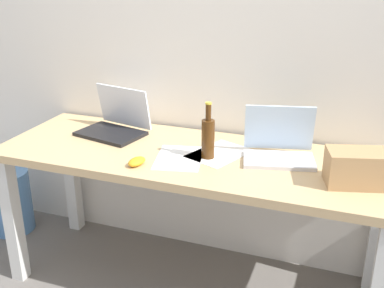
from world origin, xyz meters
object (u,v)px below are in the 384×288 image
(desk, at_px, (192,173))
(laptop_right, at_px, (279,147))
(laptop_left, at_px, (115,124))
(computer_mouse, at_px, (137,162))
(cardboard_box, at_px, (356,168))
(beer_bottle, at_px, (208,137))
(water_cooler_jug, at_px, (10,200))

(desk, xyz_separation_m, laptop_right, (0.40, 0.08, 0.16))
(laptop_left, bearing_deg, computer_mouse, -49.37)
(laptop_left, height_order, computer_mouse, laptop_left)
(laptop_right, bearing_deg, cardboard_box, -25.10)
(laptop_left, bearing_deg, desk, -15.27)
(laptop_right, height_order, beer_bottle, beer_bottle)
(beer_bottle, height_order, cardboard_box, beer_bottle)
(computer_mouse, xyz_separation_m, water_cooler_jug, (-1.07, 0.33, -0.56))
(laptop_left, xyz_separation_m, cardboard_box, (1.22, -0.21, 0.02))
(beer_bottle, relative_size, cardboard_box, 1.14)
(computer_mouse, bearing_deg, desk, 58.74)
(desk, distance_m, laptop_left, 0.52)
(laptop_left, xyz_separation_m, laptop_right, (0.88, -0.05, 0.01))
(laptop_right, bearing_deg, beer_bottle, -161.65)
(laptop_left, height_order, beer_bottle, beer_bottle)
(laptop_left, xyz_separation_m, water_cooler_jug, (-0.77, -0.01, -0.59))
(beer_bottle, xyz_separation_m, water_cooler_jug, (-1.34, 0.14, -0.65))
(laptop_right, height_order, computer_mouse, laptop_right)
(desk, bearing_deg, computer_mouse, -132.18)
(laptop_left, xyz_separation_m, computer_mouse, (0.29, -0.34, -0.03))
(desk, height_order, cardboard_box, cardboard_box)
(water_cooler_jug, bearing_deg, desk, -5.34)
(desk, distance_m, cardboard_box, 0.76)
(desk, relative_size, laptop_right, 5.20)
(desk, distance_m, computer_mouse, 0.31)
(water_cooler_jug, bearing_deg, cardboard_box, -5.59)
(laptop_right, bearing_deg, desk, -168.27)
(laptop_right, height_order, water_cooler_jug, laptop_right)
(water_cooler_jug, bearing_deg, computer_mouse, -17.02)
(computer_mouse, bearing_deg, laptop_left, 141.55)
(computer_mouse, bearing_deg, beer_bottle, 45.26)
(computer_mouse, bearing_deg, cardboard_box, 18.94)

